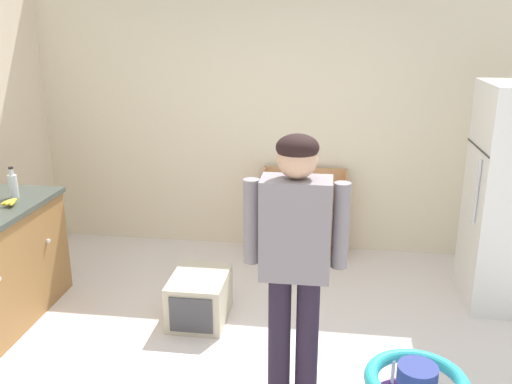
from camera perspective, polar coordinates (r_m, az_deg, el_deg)
The scene contains 6 objects.
back_wall at distance 5.37m, azimuth 4.73°, elevation 7.94°, with size 5.20×0.06×2.70m, color #EFE1C2.
bookshelf at distance 5.44m, azimuth 4.45°, elevation -2.73°, with size 0.80×0.28×0.85m.
standing_person at distance 3.04m, azimuth 4.06°, elevation -6.13°, with size 0.57×0.23×1.66m.
pet_carrier at distance 4.34m, azimuth -5.84°, elevation -10.79°, with size 0.42×0.55×0.36m.
banana_bunch at distance 4.49m, azimuth -23.95°, elevation -0.94°, with size 0.12×0.16×0.04m.
clear_bottle at distance 4.67m, azimuth -23.78°, elevation 0.65°, with size 0.07×0.07×0.25m.
Camera 1 is at (0.29, -2.97, 2.22)m, focal length 38.78 mm.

